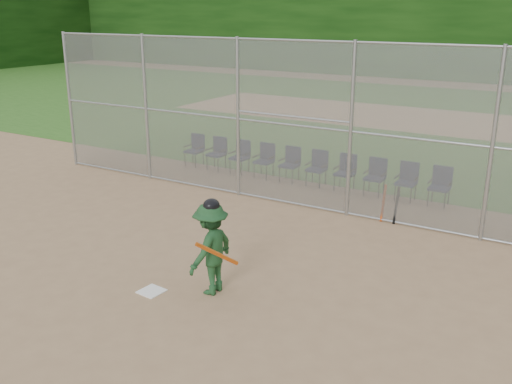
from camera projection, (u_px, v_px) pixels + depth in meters
The scene contains 17 objects.
ground at pixel (182, 291), 9.81m from camera, with size 100.00×100.00×0.00m, color #A7815C.
grass_strip at pixel (439, 121), 24.55m from camera, with size 100.00×100.00×0.00m, color #2E621D.
dirt_patch_far at pixel (439, 121), 24.55m from camera, with size 24.00×24.00×0.00m, color tan.
backstop_fence at pixel (311, 124), 13.27m from camera, with size 16.09×0.09×4.00m.
home_plate at pixel (152, 291), 9.78m from camera, with size 0.39×0.39×0.02m, color white.
batter_at_plate at pixel (211, 248), 9.54m from camera, with size 0.93×1.26×1.69m.
spare_bats at pixel (390, 204), 12.88m from camera, with size 0.36×0.27×0.84m.
chair_0 at pixel (194, 150), 17.49m from camera, with size 0.54×0.52×0.96m, color #0E1A36, non-canonical shape.
chair_1 at pixel (216, 154), 17.09m from camera, with size 0.54×0.52×0.96m, color #0E1A36, non-canonical shape.
chair_2 at pixel (239, 157), 16.69m from camera, with size 0.54×0.52×0.96m, color #0E1A36, non-canonical shape.
chair_3 at pixel (264, 161), 16.29m from camera, with size 0.54×0.52×0.96m, color #0E1A36, non-canonical shape.
chair_4 at pixel (289, 165), 15.89m from camera, with size 0.54×0.52×0.96m, color #0E1A36, non-canonical shape.
chair_5 at pixel (316, 169), 15.49m from camera, with size 0.54×0.52×0.96m, color #0E1A36, non-canonical shape.
chair_6 at pixel (345, 173), 15.09m from camera, with size 0.54×0.52×0.96m, color #0E1A36, non-canonical shape.
chair_7 at pixel (374, 177), 14.70m from camera, with size 0.54×0.52×0.96m, color #0E1A36, non-canonical shape.
chair_8 at pixel (406, 182), 14.30m from camera, with size 0.54×0.52×0.96m, color #0E1A36, non-canonical shape.
chair_9 at pixel (439, 187), 13.90m from camera, with size 0.54×0.52×0.96m, color #0E1A36, non-canonical shape.
Camera 1 is at (5.57, -6.94, 4.64)m, focal length 40.00 mm.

